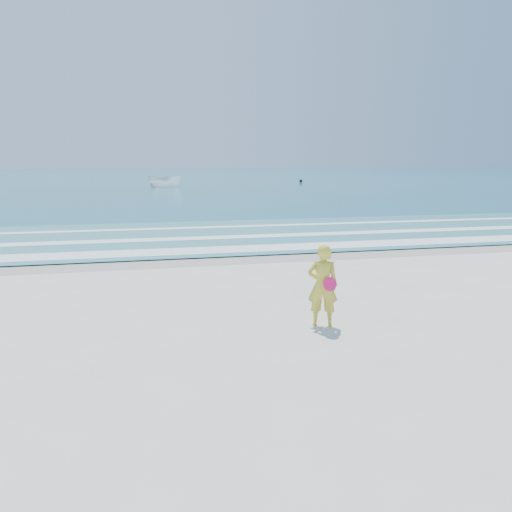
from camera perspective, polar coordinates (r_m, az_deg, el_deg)
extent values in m
plane|color=silver|center=(8.15, 2.83, -12.31)|extent=(400.00, 400.00, 0.00)
cube|color=#B2A893|center=(16.65, -5.65, -0.30)|extent=(400.00, 2.40, 0.00)
cube|color=#19727F|center=(112.27, -12.14, 8.98)|extent=(400.00, 190.00, 0.04)
cube|color=#59B7AD|center=(21.54, -7.39, 2.32)|extent=(400.00, 10.00, 0.01)
cube|color=white|center=(17.91, -6.20, 0.65)|extent=(400.00, 1.40, 0.01)
cube|color=white|center=(20.75, -7.17, 2.03)|extent=(400.00, 0.90, 0.01)
cube|color=white|center=(24.00, -8.00, 3.20)|extent=(400.00, 0.60, 0.01)
imported|color=white|center=(61.88, -10.30, 8.48)|extent=(4.24, 1.91, 1.59)
sphere|color=black|center=(74.42, 5.15, 8.54)|extent=(0.46, 0.46, 0.46)
imported|color=gold|center=(9.80, 7.62, -3.37)|extent=(0.68, 0.56, 1.62)
cylinder|color=#FF1663|center=(9.65, 8.45, -3.19)|extent=(0.27, 0.08, 0.27)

